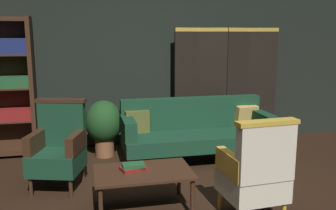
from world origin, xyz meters
TOP-DOWN VIEW (x-y plane):
  - ground_plane at (0.00, 0.00)m, footprint 10.00×10.00m
  - back_wall at (0.00, 2.45)m, footprint 7.20×0.10m
  - folding_screen at (1.28, 2.19)m, footprint 1.73×0.26m
  - bookshelf at (-2.15, 2.19)m, footprint 0.90×0.32m
  - velvet_couch at (0.55, 1.45)m, footprint 2.12×0.78m
  - coffee_table at (-0.43, 0.04)m, footprint 1.00×0.64m
  - armchair_gilt_accent at (0.60, -0.41)m, footprint 0.62×0.62m
  - armchair_wing_left at (-1.32, 0.85)m, footprint 0.72×0.72m
  - potted_plant at (-0.73, 1.89)m, footprint 0.55×0.55m
  - book_red_leather at (-0.53, 0.09)m, footprint 0.29×0.23m
  - book_green_cloth at (-0.53, 0.09)m, footprint 0.23×0.16m

SIDE VIEW (x-z plane):
  - ground_plane at x=0.00m, z-range 0.00..0.00m
  - coffee_table at x=-0.43m, z-range 0.16..0.58m
  - book_red_leather at x=-0.53m, z-range 0.42..0.45m
  - velvet_couch at x=0.55m, z-range 0.01..0.89m
  - book_green_cloth at x=-0.53m, z-range 0.45..0.49m
  - potted_plant at x=-0.73m, z-range 0.07..0.91m
  - armchair_gilt_accent at x=0.60m, z-range -0.03..1.01m
  - armchair_wing_left at x=-1.32m, z-range -0.03..1.01m
  - folding_screen at x=1.28m, z-range 0.04..1.94m
  - bookshelf at x=-2.15m, z-range 0.06..2.11m
  - back_wall at x=0.00m, z-range 0.00..2.80m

